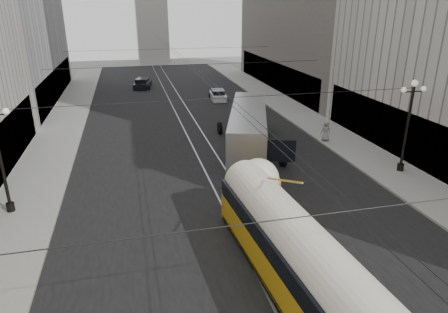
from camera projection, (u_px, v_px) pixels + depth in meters
road at (191, 127)px, 38.60m from camera, size 20.00×85.00×0.02m
sidewalk_left at (64, 124)px, 39.12m from camera, size 4.00×72.00×0.15m
sidewalk_right at (292, 110)px, 44.37m from camera, size 4.00×72.00×0.15m
rail_left at (183, 127)px, 38.43m from camera, size 0.12×85.00×0.04m
rail_right at (198, 126)px, 38.76m from camera, size 0.12×85.00×0.04m
lamppost_right_mid at (408, 121)px, 26.85m from camera, size 1.86×0.44×6.37m
catenary at (192, 67)px, 35.60m from camera, size 25.00×72.00×0.23m
streetcar at (299, 258)px, 15.91m from camera, size 3.31×15.55×3.40m
city_bus at (248, 127)px, 32.25m from camera, size 6.59×13.49×3.31m
sedan_white_far at (218, 95)px, 49.25m from camera, size 1.98×4.15×1.27m
sedan_dark_far at (143, 84)px, 56.25m from camera, size 2.85×4.65×1.37m
pedestrian_sidewalk_right at (326, 131)px, 33.95m from camera, size 0.90×0.61×1.75m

